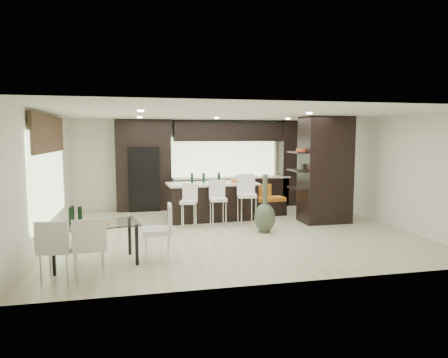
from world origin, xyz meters
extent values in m
plane|color=beige|center=(0.00, 0.00, 0.00)|extent=(8.00, 8.00, 0.00)
cube|color=white|center=(0.00, 3.50, 1.35)|extent=(8.00, 0.02, 2.70)
cube|color=white|center=(-4.00, 0.00, 1.35)|extent=(0.02, 7.00, 2.70)
cube|color=white|center=(4.00, 0.00, 1.35)|extent=(0.02, 7.00, 2.70)
cube|color=white|center=(0.00, 0.00, 2.70)|extent=(8.00, 7.00, 0.02)
cube|color=#B2D199|center=(-3.96, 0.20, 1.35)|extent=(0.04, 3.20, 1.90)
cube|color=#B2D199|center=(0.60, 3.46, 1.55)|extent=(3.40, 0.04, 1.20)
cube|color=brown|center=(-3.93, 0.20, 2.25)|extent=(0.08, 3.00, 0.80)
cube|color=white|center=(0.00, 0.25, 2.68)|extent=(4.00, 3.00, 0.02)
cube|color=black|center=(0.50, 3.17, 1.35)|extent=(6.80, 0.68, 2.70)
cube|color=black|center=(-1.90, 3.12, 0.95)|extent=(0.90, 0.68, 1.90)
cube|color=black|center=(2.60, 0.40, 1.35)|extent=(1.20, 0.80, 2.70)
cube|color=black|center=(-0.17, 1.32, 0.49)|extent=(2.41, 1.16, 0.98)
cube|color=white|center=(-0.89, 0.53, 0.42)|extent=(0.48, 0.48, 0.85)
cube|color=white|center=(-0.17, 0.51, 0.45)|extent=(0.42, 0.42, 0.91)
cube|color=white|center=(0.56, 0.49, 0.51)|extent=(0.51, 0.51, 1.02)
cube|color=black|center=(1.30, 1.58, 0.25)|extent=(1.33, 0.58, 0.50)
cube|color=white|center=(-2.83, -1.96, 0.35)|extent=(1.60, 1.10, 0.71)
cube|color=white|center=(-2.83, -2.70, 0.45)|extent=(0.55, 0.55, 0.90)
cube|color=white|center=(-3.29, -2.69, 0.44)|extent=(0.55, 0.55, 0.89)
cube|color=white|center=(-1.77, -1.96, 0.46)|extent=(0.51, 0.51, 0.92)
camera|label=1|loc=(-2.09, -8.96, 2.18)|focal=32.00mm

